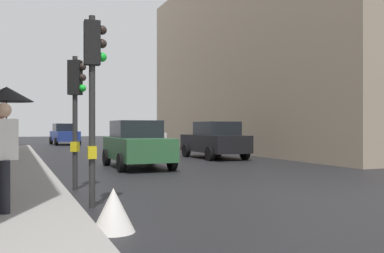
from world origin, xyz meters
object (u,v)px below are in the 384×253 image
at_px(traffic_light_near_right, 76,98).
at_px(car_blue_van, 65,134).
at_px(car_white_compact, 146,136).
at_px(traffic_light_near_left, 93,75).
at_px(car_green_estate, 137,144).
at_px(pedestrian_with_black_backpack, 1,150).
at_px(warning_sign_triangle, 113,210).
at_px(car_dark_suv, 215,140).
at_px(pedestrian_with_umbrella, 5,111).

height_order(traffic_light_near_right, car_blue_van, traffic_light_near_right).
relative_size(car_blue_van, car_white_compact, 1.00).
distance_m(traffic_light_near_left, car_green_estate, 8.20).
xyz_separation_m(pedestrian_with_black_backpack, warning_sign_triangle, (1.54, -1.29, -0.84)).
distance_m(traffic_light_near_right, car_green_estate, 5.93).
height_order(traffic_light_near_right, traffic_light_near_left, traffic_light_near_left).
distance_m(car_green_estate, warning_sign_triangle, 10.06).
bearing_deg(car_dark_suv, traffic_light_near_left, -125.29).
relative_size(traffic_light_near_right, traffic_light_near_left, 0.89).
bearing_deg(car_green_estate, warning_sign_triangle, -106.94).
bearing_deg(pedestrian_with_black_backpack, car_blue_van, 82.23).
bearing_deg(warning_sign_triangle, traffic_light_near_left, 88.35).
bearing_deg(warning_sign_triangle, car_white_compact, 72.74).
relative_size(pedestrian_with_black_backpack, warning_sign_triangle, 2.72).
bearing_deg(car_white_compact, warning_sign_triangle, -107.26).
height_order(car_green_estate, warning_sign_triangle, car_green_estate).
height_order(pedestrian_with_black_backpack, warning_sign_triangle, pedestrian_with_black_backpack).
distance_m(traffic_light_near_right, pedestrian_with_black_backpack, 3.84).
bearing_deg(traffic_light_near_right, car_dark_suv, 47.25).
distance_m(traffic_light_near_left, car_blue_van, 29.66).
distance_m(car_blue_van, car_white_compact, 10.23).
distance_m(pedestrian_with_black_backpack, warning_sign_triangle, 2.18).
height_order(pedestrian_with_umbrella, warning_sign_triangle, pedestrian_with_umbrella).
xyz_separation_m(traffic_light_near_left, pedestrian_with_umbrella, (-1.57, 0.53, -0.68)).
bearing_deg(car_white_compact, pedestrian_with_umbrella, -113.20).
bearing_deg(car_dark_suv, pedestrian_with_black_backpack, -128.57).
height_order(traffic_light_near_right, pedestrian_with_umbrella, traffic_light_near_right).
bearing_deg(car_green_estate, traffic_light_near_right, -119.82).
bearing_deg(car_blue_van, car_white_compact, -64.80).
height_order(traffic_light_near_left, car_white_compact, traffic_light_near_left).
bearing_deg(pedestrian_with_umbrella, car_dark_suv, 48.03).
bearing_deg(pedestrian_with_black_backpack, traffic_light_near_left, 26.86).
height_order(car_white_compact, pedestrian_with_black_backpack, pedestrian_with_black_backpack).
distance_m(pedestrian_with_umbrella, pedestrian_with_black_backpack, 1.51).
bearing_deg(traffic_light_near_right, car_blue_van, 84.64).
relative_size(traffic_light_near_left, car_blue_van, 0.85).
relative_size(car_green_estate, pedestrian_with_umbrella, 1.97).
distance_m(car_blue_van, pedestrian_with_black_backpack, 30.60).
height_order(car_dark_suv, pedestrian_with_umbrella, pedestrian_with_umbrella).
bearing_deg(car_blue_van, warning_sign_triangle, -94.69).
height_order(car_dark_suv, warning_sign_triangle, car_dark_suv).
xyz_separation_m(car_green_estate, pedestrian_with_black_backpack, (-4.47, -8.31, 0.29)).
xyz_separation_m(pedestrian_with_umbrella, pedestrian_with_black_backpack, (-0.04, -1.35, -0.68)).
height_order(traffic_light_near_left, pedestrian_with_black_backpack, traffic_light_near_left).
bearing_deg(traffic_light_near_left, traffic_light_near_right, 90.05).
distance_m(traffic_light_near_right, car_white_compact, 19.09).
relative_size(traffic_light_near_right, car_dark_suv, 0.76).
bearing_deg(car_dark_suv, car_white_compact, 94.02).
distance_m(car_green_estate, car_dark_suv, 5.67).
bearing_deg(pedestrian_with_black_backpack, warning_sign_triangle, -39.91).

